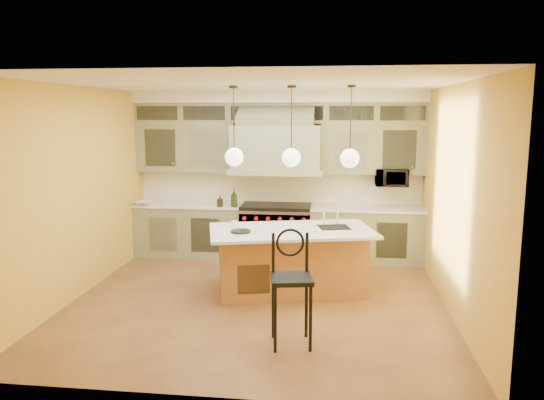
# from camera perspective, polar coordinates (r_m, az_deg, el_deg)

# --- Properties ---
(floor) EXTENTS (5.00, 5.00, 0.00)m
(floor) POSITION_cam_1_polar(r_m,az_deg,el_deg) (7.35, -1.47, -10.78)
(floor) COLOR brown
(floor) RESTS_ON ground
(ceiling) EXTENTS (5.00, 5.00, 0.00)m
(ceiling) POSITION_cam_1_polar(r_m,az_deg,el_deg) (6.91, -1.57, 12.41)
(ceiling) COLOR white
(ceiling) RESTS_ON wall_back
(wall_back) EXTENTS (5.00, 0.00, 5.00)m
(wall_back) POSITION_cam_1_polar(r_m,az_deg,el_deg) (9.44, 0.72, 2.80)
(wall_back) COLOR gold
(wall_back) RESTS_ON ground
(wall_front) EXTENTS (5.00, 0.00, 5.00)m
(wall_front) POSITION_cam_1_polar(r_m,az_deg,el_deg) (4.58, -6.15, -4.40)
(wall_front) COLOR gold
(wall_front) RESTS_ON ground
(wall_left) EXTENTS (0.00, 5.00, 5.00)m
(wall_left) POSITION_cam_1_polar(r_m,az_deg,el_deg) (7.76, -20.11, 0.77)
(wall_left) COLOR gold
(wall_left) RESTS_ON ground
(wall_right) EXTENTS (0.00, 5.00, 5.00)m
(wall_right) POSITION_cam_1_polar(r_m,az_deg,el_deg) (7.07, 18.96, 0.04)
(wall_right) COLOR gold
(wall_right) RESTS_ON ground
(back_cabinetry) EXTENTS (5.00, 0.77, 2.90)m
(back_cabinetry) POSITION_cam_1_polar(r_m,az_deg,el_deg) (9.18, 0.54, 2.48)
(back_cabinetry) COLOR gray
(back_cabinetry) RESTS_ON floor
(range) EXTENTS (1.20, 0.74, 0.96)m
(range) POSITION_cam_1_polar(r_m,az_deg,el_deg) (9.26, 0.46, -3.40)
(range) COLOR silver
(range) RESTS_ON floor
(kitchen_island) EXTENTS (2.49, 1.73, 1.35)m
(kitchen_island) POSITION_cam_1_polar(r_m,az_deg,el_deg) (7.59, 2.07, -6.39)
(kitchen_island) COLOR #945C34
(kitchen_island) RESTS_ON floor
(counter_stool) EXTENTS (0.52, 0.52, 1.27)m
(counter_stool) POSITION_cam_1_polar(r_m,az_deg,el_deg) (5.86, 2.08, -8.57)
(counter_stool) COLOR black
(counter_stool) RESTS_ON floor
(microwave) EXTENTS (0.54, 0.37, 0.30)m
(microwave) POSITION_cam_1_polar(r_m,az_deg,el_deg) (9.19, 12.73, 2.38)
(microwave) COLOR black
(microwave) RESTS_ON back_cabinetry
(oil_bottle_a) EXTENTS (0.14, 0.14, 0.31)m
(oil_bottle_a) POSITION_cam_1_polar(r_m,az_deg,el_deg) (9.03, -4.10, 0.19)
(oil_bottle_a) COLOR black
(oil_bottle_a) RESTS_ON back_cabinetry
(oil_bottle_b) EXTENTS (0.09, 0.09, 0.20)m
(oil_bottle_b) POSITION_cam_1_polar(r_m,az_deg,el_deg) (9.09, -5.60, -0.11)
(oil_bottle_b) COLOR black
(oil_bottle_b) RESTS_ON back_cabinetry
(fruit_bowl) EXTENTS (0.32, 0.32, 0.07)m
(fruit_bowl) POSITION_cam_1_polar(r_m,az_deg,el_deg) (9.49, -13.62, -0.34)
(fruit_bowl) COLOR white
(fruit_bowl) RESTS_ON back_cabinetry
(cup) EXTENTS (0.11, 0.11, 0.09)m
(cup) POSITION_cam_1_polar(r_m,az_deg,el_deg) (7.56, -4.04, -2.61)
(cup) COLOR silver
(cup) RESTS_ON kitchen_island
(pendant_left) EXTENTS (0.26, 0.26, 1.11)m
(pendant_left) POSITION_cam_1_polar(r_m,az_deg,el_deg) (7.44, -4.09, 4.85)
(pendant_left) COLOR #2D2319
(pendant_left) RESTS_ON ceiling
(pendant_center) EXTENTS (0.26, 0.26, 1.11)m
(pendant_center) POSITION_cam_1_polar(r_m,az_deg,el_deg) (7.33, 2.09, 4.80)
(pendant_center) COLOR #2D2319
(pendant_center) RESTS_ON ceiling
(pendant_right) EXTENTS (0.26, 0.26, 1.11)m
(pendant_right) POSITION_cam_1_polar(r_m,az_deg,el_deg) (7.30, 8.38, 4.69)
(pendant_right) COLOR #2D2319
(pendant_right) RESTS_ON ceiling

